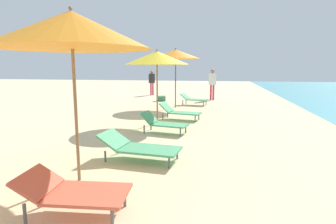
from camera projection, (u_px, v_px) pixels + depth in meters
name	position (u px, v px, depth m)	size (l,w,h in m)	color
umbrella_second	(71.00, 30.00, 4.18)	(2.43, 2.43, 2.74)	olive
lounger_second_shoreside	(139.00, 147.00, 5.51)	(1.65, 0.82, 0.54)	#4CA572
lounger_second_inland	(74.00, 191.00, 3.42)	(1.37, 0.80, 0.55)	#D8593F
umbrella_third	(157.00, 58.00, 8.83)	(2.05, 2.05, 2.42)	olive
lounger_third_shoreside	(180.00, 111.00, 9.87)	(1.52, 0.83, 0.59)	#4CA572
lounger_third_inland	(164.00, 123.00, 7.83)	(1.38, 0.78, 0.59)	#4CA572
umbrella_farthest	(176.00, 54.00, 12.55)	(2.21, 2.21, 2.71)	#4C4C51
lounger_farthest_shoreside	(194.00, 99.00, 13.70)	(1.39, 0.85, 0.57)	#4CA572
person_walking_near	(212.00, 81.00, 15.84)	(0.42, 0.36, 1.76)	#D8334C
person_walking_mid	(152.00, 80.00, 18.73)	(0.42, 0.34, 1.66)	#D8334C
cooler_box	(161.00, 98.00, 15.43)	(0.57, 0.46, 0.32)	#338C59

